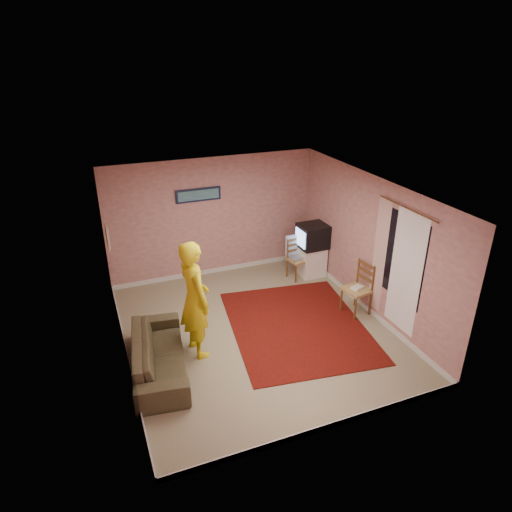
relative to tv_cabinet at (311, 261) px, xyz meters
name	(u,v)px	position (x,y,z in m)	size (l,w,h in m)	color
ground	(256,331)	(-1.95, -1.61, -0.33)	(5.00, 5.00, 0.00)	gray
wall_back	(213,218)	(-1.95, 0.89, 0.97)	(4.50, 0.02, 2.60)	tan
wall_front	(333,350)	(-1.95, -4.11, 0.97)	(4.50, 0.02, 2.60)	tan
wall_left	(118,290)	(-4.20, -1.61, 0.97)	(0.02, 5.00, 2.60)	tan
wall_right	(370,246)	(0.30, -1.61, 0.97)	(0.02, 5.00, 2.60)	tan
ceiling	(256,191)	(-1.95, -1.61, 2.27)	(4.50, 5.00, 0.02)	white
baseboard_back	(215,270)	(-1.95, 0.88, -0.28)	(4.50, 0.02, 0.10)	silver
baseboard_front	(325,427)	(-1.95, -4.10, -0.28)	(4.50, 0.02, 0.10)	silver
baseboard_left	(128,357)	(-4.19, -1.61, -0.28)	(0.02, 5.00, 0.10)	silver
baseboard_right	(363,304)	(0.29, -1.61, -0.28)	(0.02, 5.00, 0.10)	silver
window	(402,258)	(0.29, -2.51, 1.12)	(0.01, 1.10, 1.50)	black
curtain_sheer	(406,273)	(0.28, -2.66, 0.92)	(0.01, 0.75, 2.10)	white
curtain_floral	(379,256)	(0.26, -1.96, 0.92)	(0.01, 0.35, 2.10)	#EBE6C8
curtain_rod	(407,208)	(0.25, -2.51, 1.99)	(0.02, 0.02, 1.40)	brown
picture_back	(198,195)	(-2.25, 0.86, 1.52)	(0.95, 0.04, 0.28)	#121732
picture_left	(108,237)	(-4.17, -0.01, 1.22)	(0.04, 0.38, 0.42)	beige
area_rug	(297,325)	(-1.20, -1.74, -0.32)	(2.34, 2.93, 0.02)	black
tv_cabinet	(311,261)	(0.00, 0.00, 0.00)	(0.52, 0.48, 0.67)	white
crt_tv	(313,236)	(-0.01, 0.00, 0.59)	(0.61, 0.55, 0.51)	black
chair_a	(298,255)	(-0.35, -0.03, 0.21)	(0.47, 0.45, 0.48)	tan
dvd_player	(298,258)	(-0.35, -0.03, 0.15)	(0.35, 0.25, 0.06)	#BABABF
blue_throw	(295,244)	(-0.35, 0.16, 0.38)	(0.43, 0.05, 0.45)	#97BFF7
chair_b	(357,284)	(0.03, -1.73, 0.28)	(0.51, 0.53, 0.55)	tan
game_console	(357,288)	(0.03, -1.73, 0.20)	(0.21, 0.15, 0.04)	white
sofa	(159,354)	(-3.75, -2.04, -0.04)	(1.99, 0.78, 0.58)	#4D492F
person	(195,299)	(-3.07, -1.79, 0.66)	(0.73, 0.48, 1.99)	gold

